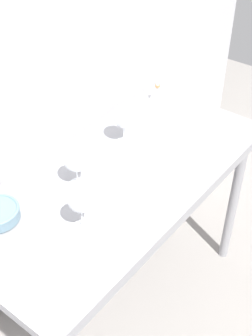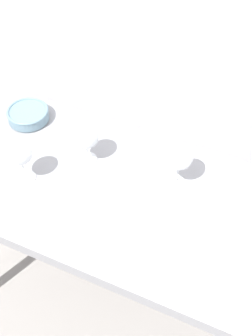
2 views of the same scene
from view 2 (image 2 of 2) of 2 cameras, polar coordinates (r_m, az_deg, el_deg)
ground_plane at (r=2.32m, az=-1.06°, el=-16.80°), size 6.00×6.00×0.00m
back_wall at (r=1.64m, az=5.95°, el=18.66°), size 3.80×0.04×2.60m
steel_counter at (r=1.63m, az=-1.54°, el=-5.20°), size 1.40×0.65×0.90m
wine_glass_near_left at (r=1.54m, az=-13.61°, el=1.78°), size 0.09×0.09×0.17m
wine_glass_far_left at (r=1.57m, az=-5.24°, el=4.03°), size 0.09×0.09×0.17m
wine_glass_far_right at (r=1.49m, az=6.92°, el=1.40°), size 0.10×0.10×0.18m
tasting_sheet_upper at (r=1.50m, az=13.99°, el=-7.24°), size 0.24×0.29×0.00m
tasting_bowl at (r=1.83m, az=-12.59°, el=6.81°), size 0.17×0.17×0.05m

